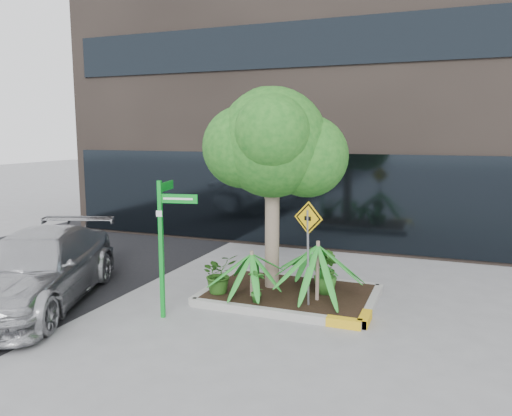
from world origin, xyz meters
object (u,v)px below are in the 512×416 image
(tree, at_px, (273,143))
(cattle_sign, at_px, (308,236))
(parked_car, at_px, (37,269))
(street_sign_post, at_px, (164,234))

(tree, relative_size, cattle_sign, 2.19)
(parked_car, height_order, cattle_sign, cattle_sign)
(tree, xyz_separation_m, parked_car, (-3.97, -2.24, -2.37))
(parked_car, relative_size, cattle_sign, 2.48)
(street_sign_post, relative_size, cattle_sign, 1.28)
(street_sign_post, bearing_deg, parked_car, 175.53)
(parked_car, bearing_deg, street_sign_post, -13.27)
(parked_car, xyz_separation_m, cattle_sign, (4.95, 1.37, 0.75))
(parked_car, distance_m, street_sign_post, 2.79)
(tree, height_order, cattle_sign, tree)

